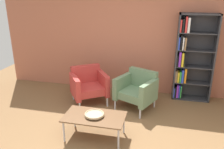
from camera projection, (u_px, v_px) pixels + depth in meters
name	position (u px, v px, depth m)	size (l,w,h in m)	color
brick_back_panel	(133.00, 31.00, 5.34)	(6.40, 0.12, 2.90)	#B2664C
bookshelf_tall	(190.00, 59.00, 5.04)	(0.80, 0.30, 1.90)	#333338
coffee_table_low	(94.00, 118.00, 3.80)	(1.00, 0.56, 0.40)	brown
decorative_bowl	(94.00, 114.00, 3.78)	(0.32, 0.32, 0.05)	tan
armchair_spare_guest	(89.00, 84.00, 5.03)	(0.94, 0.93, 0.78)	#B73833
armchair_near_window	(137.00, 89.00, 4.79)	(0.91, 0.88, 0.78)	slate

